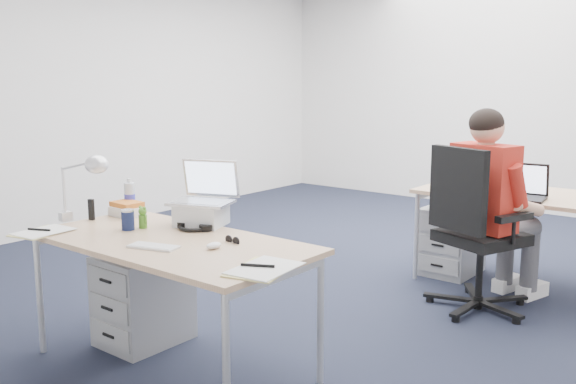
{
  "coord_description": "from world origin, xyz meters",
  "views": [
    {
      "loc": [
        2.93,
        -4.24,
        1.59
      ],
      "look_at": [
        0.34,
        -1.0,
        0.85
      ],
      "focal_mm": 40.0,
      "sensor_mm": 36.0,
      "label": 1
    }
  ],
  "objects_px": {
    "water_bottle": "(130,195)",
    "drawer_pedestal_far": "(452,240)",
    "can_koozie": "(128,220)",
    "bear_figurine": "(143,217)",
    "desk_near": "(170,248)",
    "desk_lamp": "(76,187)",
    "dark_laptop": "(519,181)",
    "office_chair": "(476,264)",
    "drawer_pedestal_near": "(144,298)",
    "silver_laptop": "(201,194)",
    "sunglasses": "(232,240)",
    "seated_person": "(496,209)",
    "headphones": "(194,226)",
    "book_stack": "(127,209)",
    "cordless_phone": "(91,210)",
    "computer_mouse": "(214,246)",
    "wireless_keyboard": "(154,246)",
    "desk_far": "(529,200)"
  },
  "relations": [
    {
      "from": "headphones",
      "to": "water_bottle",
      "type": "bearing_deg",
      "value": 165.33
    },
    {
      "from": "desk_lamp",
      "to": "can_koozie",
      "type": "bearing_deg",
      "value": 28.51
    },
    {
      "from": "desk_near",
      "to": "bear_figurine",
      "type": "relative_size",
      "value": 12.32
    },
    {
      "from": "drawer_pedestal_near",
      "to": "desk_lamp",
      "type": "bearing_deg",
      "value": -146.37
    },
    {
      "from": "silver_laptop",
      "to": "sunglasses",
      "type": "distance_m",
      "value": 0.49
    },
    {
      "from": "desk_far",
      "to": "wireless_keyboard",
      "type": "xyz_separation_m",
      "value": [
        -0.98,
        -2.8,
        0.05
      ]
    },
    {
      "from": "silver_laptop",
      "to": "sunglasses",
      "type": "xyz_separation_m",
      "value": [
        0.42,
        -0.18,
        -0.17
      ]
    },
    {
      "from": "office_chair",
      "to": "can_koozie",
      "type": "bearing_deg",
      "value": -103.91
    },
    {
      "from": "drawer_pedestal_far",
      "to": "desk_lamp",
      "type": "height_order",
      "value": "desk_lamp"
    },
    {
      "from": "can_koozie",
      "to": "cordless_phone",
      "type": "height_order",
      "value": "cordless_phone"
    },
    {
      "from": "seated_person",
      "to": "can_koozie",
      "type": "distance_m",
      "value": 2.5
    },
    {
      "from": "drawer_pedestal_near",
      "to": "drawer_pedestal_far",
      "type": "xyz_separation_m",
      "value": [
        0.85,
        2.49,
        0.0
      ]
    },
    {
      "from": "desk_near",
      "to": "seated_person",
      "type": "relative_size",
      "value": 1.16
    },
    {
      "from": "desk_far",
      "to": "wireless_keyboard",
      "type": "bearing_deg",
      "value": -109.35
    },
    {
      "from": "dark_laptop",
      "to": "book_stack",
      "type": "bearing_deg",
      "value": -136.63
    },
    {
      "from": "silver_laptop",
      "to": "dark_laptop",
      "type": "xyz_separation_m",
      "value": [
        1.17,
        2.01,
        -0.05
      ]
    },
    {
      "from": "seated_person",
      "to": "headphones",
      "type": "bearing_deg",
      "value": -104.82
    },
    {
      "from": "cordless_phone",
      "to": "book_stack",
      "type": "bearing_deg",
      "value": 61.17
    },
    {
      "from": "drawer_pedestal_near",
      "to": "water_bottle",
      "type": "bearing_deg",
      "value": 150.93
    },
    {
      "from": "silver_laptop",
      "to": "desk_lamp",
      "type": "height_order",
      "value": "desk_lamp"
    },
    {
      "from": "desk_far",
      "to": "drawer_pedestal_near",
      "type": "relative_size",
      "value": 2.91
    },
    {
      "from": "desk_lamp",
      "to": "dark_laptop",
      "type": "distance_m",
      "value": 3.02
    },
    {
      "from": "headphones",
      "to": "sunglasses",
      "type": "distance_m",
      "value": 0.39
    },
    {
      "from": "sunglasses",
      "to": "desk_lamp",
      "type": "bearing_deg",
      "value": -162.32
    },
    {
      "from": "seated_person",
      "to": "silver_laptop",
      "type": "height_order",
      "value": "seated_person"
    },
    {
      "from": "book_stack",
      "to": "silver_laptop",
      "type": "bearing_deg",
      "value": 11.03
    },
    {
      "from": "seated_person",
      "to": "dark_laptop",
      "type": "relative_size",
      "value": 3.75
    },
    {
      "from": "headphones",
      "to": "wireless_keyboard",
      "type": "bearing_deg",
      "value": -80.6
    },
    {
      "from": "sunglasses",
      "to": "desk_lamp",
      "type": "relative_size",
      "value": 0.23
    },
    {
      "from": "water_bottle",
      "to": "silver_laptop",
      "type": "bearing_deg",
      "value": 2.7
    },
    {
      "from": "desk_far",
      "to": "computer_mouse",
      "type": "bearing_deg",
      "value": -105.51
    },
    {
      "from": "silver_laptop",
      "to": "headphones",
      "type": "height_order",
      "value": "silver_laptop"
    },
    {
      "from": "silver_laptop",
      "to": "water_bottle",
      "type": "relative_size",
      "value": 1.67
    },
    {
      "from": "desk_near",
      "to": "book_stack",
      "type": "bearing_deg",
      "value": 160.7
    },
    {
      "from": "water_bottle",
      "to": "bear_figurine",
      "type": "height_order",
      "value": "water_bottle"
    },
    {
      "from": "can_koozie",
      "to": "bear_figurine",
      "type": "xyz_separation_m",
      "value": [
        0.03,
        0.08,
        0.0
      ]
    },
    {
      "from": "wireless_keyboard",
      "to": "can_koozie",
      "type": "xyz_separation_m",
      "value": [
        -0.42,
        0.17,
        0.05
      ]
    },
    {
      "from": "sunglasses",
      "to": "water_bottle",
      "type": "bearing_deg",
      "value": 175.94
    },
    {
      "from": "computer_mouse",
      "to": "wireless_keyboard",
      "type": "bearing_deg",
      "value": -146.72
    },
    {
      "from": "can_koozie",
      "to": "book_stack",
      "type": "distance_m",
      "value": 0.39
    },
    {
      "from": "book_stack",
      "to": "sunglasses",
      "type": "bearing_deg",
      "value": -4.26
    },
    {
      "from": "desk_far",
      "to": "dark_laptop",
      "type": "bearing_deg",
      "value": -88.92
    },
    {
      "from": "drawer_pedestal_far",
      "to": "cordless_phone",
      "type": "bearing_deg",
      "value": -114.72
    },
    {
      "from": "drawer_pedestal_far",
      "to": "desk_lamp",
      "type": "distance_m",
      "value": 3.02
    },
    {
      "from": "water_bottle",
      "to": "drawer_pedestal_far",
      "type": "bearing_deg",
      "value": 62.59
    },
    {
      "from": "office_chair",
      "to": "sunglasses",
      "type": "height_order",
      "value": "office_chair"
    },
    {
      "from": "desk_near",
      "to": "bear_figurine",
      "type": "height_order",
      "value": "bear_figurine"
    },
    {
      "from": "desk_near",
      "to": "wireless_keyboard",
      "type": "height_order",
      "value": "wireless_keyboard"
    },
    {
      "from": "drawer_pedestal_far",
      "to": "sunglasses",
      "type": "height_order",
      "value": "sunglasses"
    },
    {
      "from": "desk_near",
      "to": "headphones",
      "type": "xyz_separation_m",
      "value": [
        -0.08,
        0.25,
        0.07
      ]
    }
  ]
}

